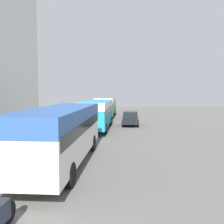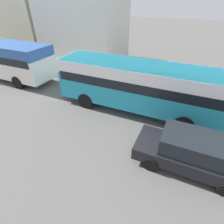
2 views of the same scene
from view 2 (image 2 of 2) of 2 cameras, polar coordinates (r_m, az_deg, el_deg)
name	(u,v)px [view 2 (image 2 of 2)]	position (r m, az deg, el deg)	size (l,w,h in m)	color
building_corner	(17,3)	(25.83, -28.48, 28.92)	(6.71, 9.64, 10.75)	beige
bus_following	(138,81)	(10.29, 8.41, 9.85)	(2.51, 9.46, 2.88)	teal
car_crossing	(191,152)	(7.76, 24.41, -11.76)	(1.86, 4.36, 1.58)	black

